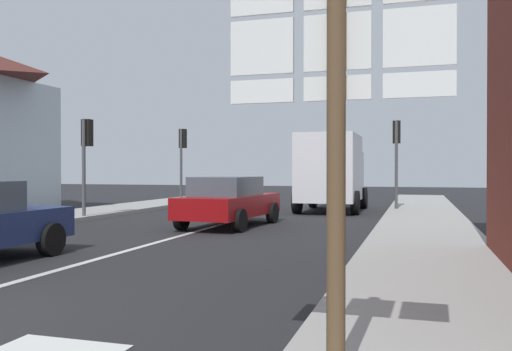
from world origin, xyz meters
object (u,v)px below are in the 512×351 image
route_sign_post (337,125)px  sedan_far (229,201)px  traffic_light_far_right (397,144)px  traffic_light_near_left (86,145)px  traffic_light_far_left (182,149)px  delivery_truck (332,170)px

route_sign_post → sedan_far: bearing=113.3°
traffic_light_far_right → traffic_light_near_left: 11.78m
sedan_far → traffic_light_far_left: 10.18m
route_sign_post → traffic_light_far_right: 18.21m
route_sign_post → traffic_light_far_left: bearing=117.3°
route_sign_post → traffic_light_far_left: 21.98m
delivery_truck → traffic_light_far_right: bearing=10.8°
traffic_light_far_right → traffic_light_near_left: bearing=-146.9°
traffic_light_far_left → traffic_light_near_left: 7.75m
traffic_light_far_right → traffic_light_far_left: bearing=172.4°
traffic_light_far_left → traffic_light_far_right: size_ratio=0.99×
route_sign_post → traffic_light_near_left: (-10.09, 11.77, 0.49)m
delivery_truck → route_sign_post: size_ratio=1.57×
route_sign_post → traffic_light_far_left: size_ratio=0.89×
traffic_light_far_right → traffic_light_near_left: size_ratio=1.08×
delivery_truck → traffic_light_far_left: size_ratio=1.39×
sedan_far → traffic_light_near_left: traffic_light_near_left is taller
route_sign_post → delivery_truck: bearing=98.8°
delivery_truck → traffic_light_far_right: traffic_light_far_right is taller
traffic_light_near_left → traffic_light_far_right: bearing=33.1°
route_sign_post → traffic_light_far_right: size_ratio=0.88×
sedan_far → delivery_truck: size_ratio=0.86×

